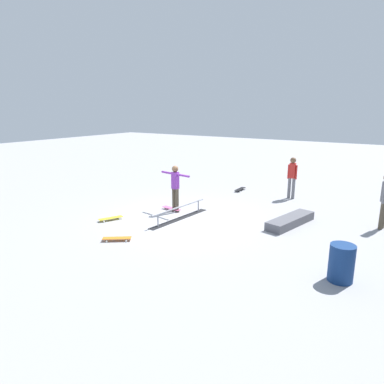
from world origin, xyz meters
TOP-DOWN VIEW (x-y plane):
  - ground_plane at (0.00, 0.00)m, footprint 60.00×60.00m
  - grind_rail at (0.17, -0.02)m, footprint 2.76×0.52m
  - skate_ledge at (-1.24, 3.32)m, footprint 2.19×1.00m
  - skater_main at (-0.45, -0.62)m, footprint 0.31×1.34m
  - skateboard_main at (-0.48, -0.83)m, footprint 0.35×0.82m
  - bystander_red_shirt at (-4.50, 2.32)m, footprint 0.23×0.39m
  - loose_skateboard_orange at (2.74, -0.38)m, footprint 0.64×0.76m
  - loose_skateboard_yellow at (1.54, -1.86)m, footprint 0.81×0.52m
  - loose_skateboard_black at (-4.63, -0.02)m, footprint 0.80×0.27m
  - trash_bin at (1.79, 5.34)m, footprint 0.53×0.53m

SIDE VIEW (x-z plane):
  - ground_plane at x=0.00m, z-range 0.00..0.00m
  - skateboard_main at x=-0.48m, z-range 0.03..0.12m
  - loose_skateboard_orange at x=2.74m, z-range 0.03..0.12m
  - loose_skateboard_yellow at x=1.54m, z-range 0.03..0.12m
  - loose_skateboard_black at x=-4.63m, z-range 0.03..0.12m
  - skate_ledge at x=-1.24m, z-range 0.00..0.27m
  - grind_rail at x=0.17m, z-range -0.03..0.41m
  - trash_bin at x=1.79m, z-range 0.00..0.83m
  - bystander_red_shirt at x=-4.50m, z-range 0.11..1.82m
  - skater_main at x=-0.45m, z-range 0.14..1.81m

